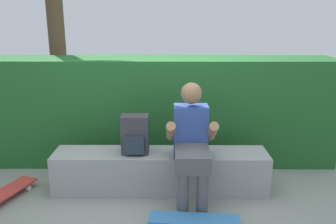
{
  "coord_description": "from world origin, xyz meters",
  "views": [
    {
      "loc": [
        0.1,
        -3.17,
        1.82
      ],
      "look_at": [
        0.08,
        0.43,
        0.82
      ],
      "focal_mm": 37.8,
      "sensor_mm": 36.0,
      "label": 1
    }
  ],
  "objects_px": {
    "person_skater": "(191,141)",
    "skateboard_near_person": "(194,220)",
    "bench_main": "(161,171)",
    "skateboard_beside_bench": "(2,195)",
    "backpack_on_bench": "(135,135)"
  },
  "relations": [
    {
      "from": "person_skater",
      "to": "skateboard_near_person",
      "type": "xyz_separation_m",
      "value": [
        0.01,
        -0.49,
        -0.56
      ]
    },
    {
      "from": "bench_main",
      "to": "person_skater",
      "type": "distance_m",
      "value": 0.56
    },
    {
      "from": "skateboard_beside_bench",
      "to": "bench_main",
      "type": "bearing_deg",
      "value": 9.55
    },
    {
      "from": "bench_main",
      "to": "backpack_on_bench",
      "type": "xyz_separation_m",
      "value": [
        -0.26,
        -0.01,
        0.41
      ]
    },
    {
      "from": "person_skater",
      "to": "skateboard_beside_bench",
      "type": "bearing_deg",
      "value": -178.17
    },
    {
      "from": "skateboard_beside_bench",
      "to": "backpack_on_bench",
      "type": "height_order",
      "value": "backpack_on_bench"
    },
    {
      "from": "person_skater",
      "to": "backpack_on_bench",
      "type": "bearing_deg",
      "value": 160.91
    },
    {
      "from": "bench_main",
      "to": "backpack_on_bench",
      "type": "height_order",
      "value": "backpack_on_bench"
    },
    {
      "from": "skateboard_near_person",
      "to": "skateboard_beside_bench",
      "type": "relative_size",
      "value": 0.99
    },
    {
      "from": "skateboard_beside_bench",
      "to": "backpack_on_bench",
      "type": "xyz_separation_m",
      "value": [
        1.32,
        0.26,
        0.55
      ]
    },
    {
      "from": "skateboard_beside_bench",
      "to": "person_skater",
      "type": "bearing_deg",
      "value": 1.83
    },
    {
      "from": "person_skater",
      "to": "skateboard_beside_bench",
      "type": "height_order",
      "value": "person_skater"
    },
    {
      "from": "person_skater",
      "to": "skateboard_beside_bench",
      "type": "relative_size",
      "value": 1.44
    },
    {
      "from": "bench_main",
      "to": "skateboard_near_person",
      "type": "relative_size",
      "value": 2.75
    },
    {
      "from": "skateboard_beside_bench",
      "to": "skateboard_near_person",
      "type": "bearing_deg",
      "value": -12.89
    }
  ]
}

